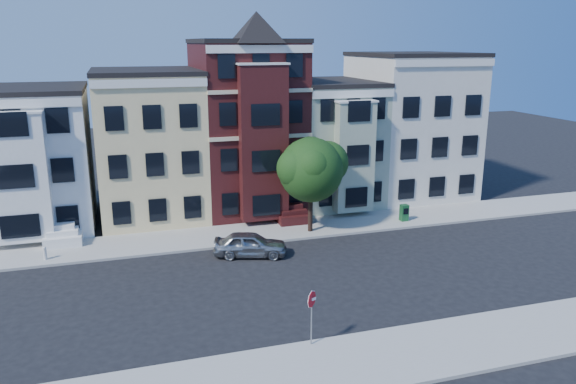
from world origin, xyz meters
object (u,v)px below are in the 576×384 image
object	(u,v)px
street_tree	(311,174)
fire_hydrant	(45,254)
newspaper_box	(404,213)
stop_sign	(311,314)
parked_car	(250,244)

from	to	relation	value
street_tree	fire_hydrant	xyz separation A→B (m)	(-16.01, -0.24, -3.50)
street_tree	newspaper_box	bearing A→B (deg)	1.28
fire_hydrant	newspaper_box	bearing A→B (deg)	1.00
street_tree	newspaper_box	size ratio (longest dim) A/B	6.68
street_tree	stop_sign	xyz separation A→B (m)	(-4.68, -13.41, -2.47)
street_tree	fire_hydrant	distance (m)	16.39
parked_car	fire_hydrant	world-z (taller)	parked_car
newspaper_box	stop_sign	xyz separation A→B (m)	(-11.58, -13.57, 0.77)
parked_car	stop_sign	xyz separation A→B (m)	(-0.00, -10.62, 0.76)
parked_car	newspaper_box	size ratio (longest dim) A/B	3.72
newspaper_box	fire_hydrant	xyz separation A→B (m)	(-22.91, -0.40, -0.27)
street_tree	newspaper_box	world-z (taller)	street_tree
fire_hydrant	street_tree	bearing A→B (deg)	0.88
fire_hydrant	stop_sign	world-z (taller)	stop_sign
newspaper_box	fire_hydrant	world-z (taller)	newspaper_box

